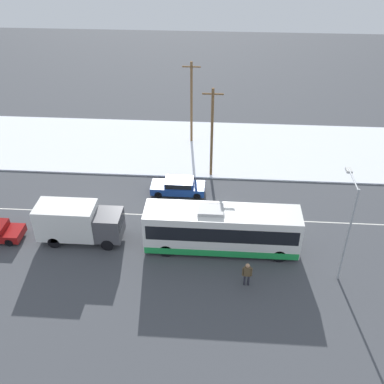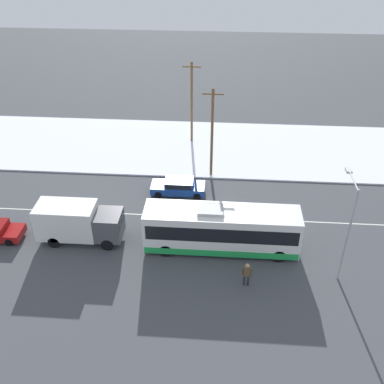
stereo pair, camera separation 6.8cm
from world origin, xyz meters
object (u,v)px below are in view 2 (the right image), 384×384
Objects in this scene: city_bus at (221,229)px; sedan_car at (178,186)px; utility_pole_snowlot at (192,102)px; streetlamp at (348,219)px; box_truck at (78,221)px; utility_pole_roadside at (212,132)px; pedestrian_at_stop at (247,272)px.

sedan_car is at bearing 118.43° from city_bus.
city_bus is 17.51m from utility_pole_snowlot.
city_bus is at bearing 118.43° from sedan_car.
city_bus is 8.68m from streetlamp.
utility_pole_roadside reaches higher than box_truck.
box_truck is 18.87m from streetlamp.
streetlamp is (11.75, -9.00, 3.84)m from sedan_car.
box_truck is (-10.56, 0.25, -0.06)m from city_bus.
utility_pole_roadside reaches higher than sedan_car.
pedestrian_at_stop is 7.30m from streetlamp.
utility_pole_snowlot reaches higher than utility_pole_roadside.
utility_pole_snowlot reaches higher than box_truck.
utility_pole_roadside is 7.11m from utility_pole_snowlot.
pedestrian_at_stop is 14.52m from utility_pole_roadside.
utility_pole_snowlot is (-2.28, 6.74, 0.04)m from utility_pole_roadside.
city_bus is 1.31× the size of utility_pole_roadside.
pedestrian_at_stop is (12.30, -3.88, -0.53)m from box_truck.
utility_pole_snowlot is at bearing 66.78° from box_truck.
utility_pole_roadside is (9.45, 9.98, 2.74)m from box_truck.
pedestrian_at_stop is 0.22× the size of utility_pole_snowlot.
box_truck is 3.38× the size of pedestrian_at_stop.
pedestrian_at_stop is 21.48m from utility_pole_snowlot.
city_bus is at bearing -78.71° from utility_pole_snowlot.
utility_pole_snowlot reaches higher than city_bus.
utility_pole_snowlot is at bearing -92.39° from sedan_car.
sedan_car is 10.61m from utility_pole_snowlot.
utility_pole_roadside reaches higher than pedestrian_at_stop.
streetlamp reaches higher than box_truck.
box_truck is at bearing 162.48° from pedestrian_at_stop.
box_truck is at bearing 178.62° from city_bus.
city_bus is 1.53× the size of streetlamp.
sedan_car is at bearing 45.05° from box_truck.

